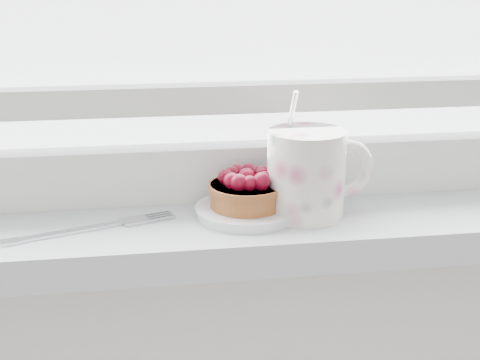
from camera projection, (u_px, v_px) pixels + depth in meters
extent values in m
cube|color=silver|center=(231.00, 230.00, 0.82)|extent=(1.60, 0.20, 0.04)
cube|color=silver|center=(223.00, 170.00, 0.86)|extent=(1.30, 0.05, 0.07)
cube|color=silver|center=(223.00, 98.00, 0.84)|extent=(1.30, 0.04, 0.04)
cylinder|color=white|center=(246.00, 211.00, 0.80)|extent=(0.12, 0.12, 0.01)
cylinder|color=brown|center=(247.00, 195.00, 0.80)|extent=(0.09, 0.09, 0.03)
cylinder|color=brown|center=(247.00, 186.00, 0.79)|extent=(0.09, 0.09, 0.01)
sphere|color=#48000D|center=(247.00, 177.00, 0.79)|extent=(0.02, 0.02, 0.02)
sphere|color=#48000D|center=(264.00, 175.00, 0.80)|extent=(0.02, 0.02, 0.02)
sphere|color=#48000D|center=(257.00, 173.00, 0.81)|extent=(0.02, 0.02, 0.02)
sphere|color=#48000D|center=(248.00, 171.00, 0.81)|extent=(0.02, 0.02, 0.02)
sphere|color=#48000D|center=(237.00, 172.00, 0.81)|extent=(0.02, 0.02, 0.02)
sphere|color=#48000D|center=(231.00, 174.00, 0.80)|extent=(0.02, 0.02, 0.02)
sphere|color=#48000D|center=(226.00, 177.00, 0.79)|extent=(0.02, 0.02, 0.02)
sphere|color=#48000D|center=(232.00, 181.00, 0.78)|extent=(0.02, 0.02, 0.02)
sphere|color=#48000D|center=(239.00, 183.00, 0.77)|extent=(0.02, 0.02, 0.02)
sphere|color=#48000D|center=(250.00, 183.00, 0.77)|extent=(0.02, 0.02, 0.02)
sphere|color=#48000D|center=(261.00, 182.00, 0.77)|extent=(0.02, 0.02, 0.02)
sphere|color=#48000D|center=(264.00, 179.00, 0.79)|extent=(0.02, 0.02, 0.02)
cylinder|color=silver|center=(306.00, 174.00, 0.79)|extent=(0.10, 0.10, 0.10)
cylinder|color=black|center=(307.00, 134.00, 0.78)|extent=(0.08, 0.08, 0.01)
torus|color=silver|center=(346.00, 169.00, 0.80)|extent=(0.07, 0.02, 0.07)
cylinder|color=silver|center=(291.00, 117.00, 0.79)|extent=(0.01, 0.03, 0.06)
cube|color=silver|center=(58.00, 234.00, 0.75)|extent=(0.11, 0.04, 0.00)
cube|color=silver|center=(10.00, 242.00, 0.72)|extent=(0.02, 0.02, 0.00)
cube|color=silver|center=(114.00, 224.00, 0.77)|extent=(0.02, 0.01, 0.00)
cube|color=silver|center=(134.00, 220.00, 0.79)|extent=(0.04, 0.03, 0.00)
cube|color=silver|center=(162.00, 219.00, 0.79)|extent=(0.03, 0.01, 0.00)
cube|color=silver|center=(160.00, 217.00, 0.80)|extent=(0.03, 0.01, 0.00)
cube|color=silver|center=(158.00, 215.00, 0.80)|extent=(0.03, 0.01, 0.00)
cube|color=silver|center=(156.00, 214.00, 0.81)|extent=(0.03, 0.01, 0.00)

